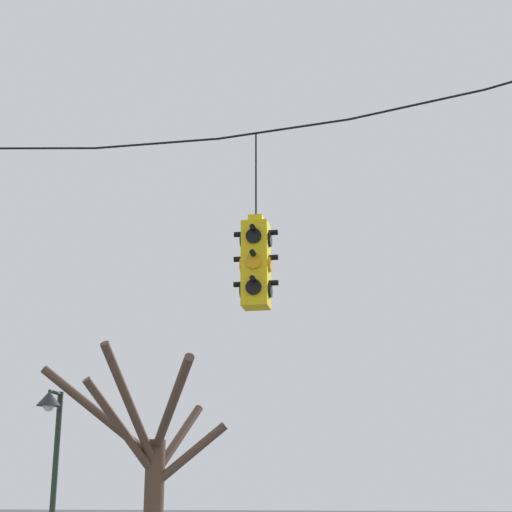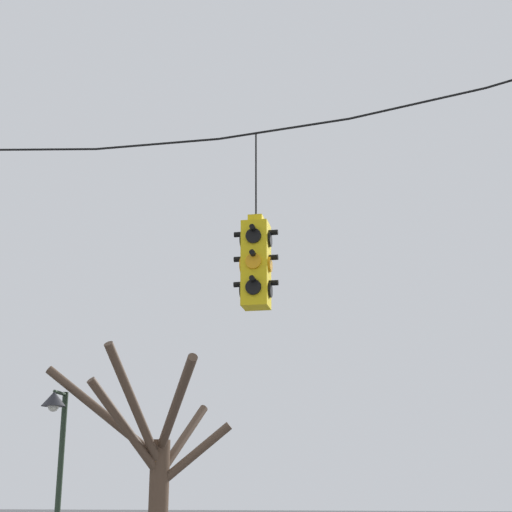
# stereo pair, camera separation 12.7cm
# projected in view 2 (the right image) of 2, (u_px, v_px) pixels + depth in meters

# --- Properties ---
(span_wire) EXTENTS (12.47, 0.03, 0.85)m
(span_wire) POSITION_uv_depth(u_px,v_px,m) (157.00, 126.00, 10.94)
(span_wire) COLOR black
(traffic_light_over_intersection) EXTENTS (0.58, 0.58, 2.42)m
(traffic_light_over_intersection) POSITION_uv_depth(u_px,v_px,m) (256.00, 263.00, 10.09)
(traffic_light_over_intersection) COLOR yellow
(street_lamp) EXTENTS (0.50, 0.86, 4.22)m
(street_lamp) POSITION_uv_depth(u_px,v_px,m) (56.00, 438.00, 16.04)
(street_lamp) COLOR #233323
(street_lamp) RESTS_ON ground_plane
(bare_tree) EXTENTS (3.87, 4.06, 5.01)m
(bare_tree) POSITION_uv_depth(u_px,v_px,m) (154.00, 472.00, 15.98)
(bare_tree) COLOR brown
(bare_tree) RESTS_ON ground_plane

